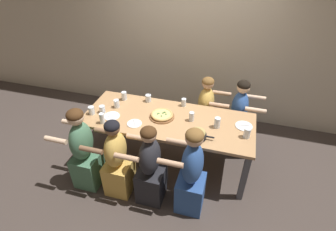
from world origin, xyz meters
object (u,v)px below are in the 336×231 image
at_px(drinking_glass_e, 184,103).
at_px(drinking_glass_h, 247,133).
at_px(diner_far_right, 238,118).
at_px(diner_near_midleft, 117,161).
at_px(empty_plate_b, 134,124).
at_px(diner_far_midright, 205,113).
at_px(empty_plate_a, 112,116).
at_px(diner_near_center, 150,168).
at_px(drinking_glass_f, 217,123).
at_px(empty_plate_c, 244,126).
at_px(pizza_board_main, 162,115).
at_px(diner_near_left, 84,152).
at_px(drinking_glass_g, 102,109).
at_px(skillet_bowl, 198,134).
at_px(drinking_glass_b, 102,119).
at_px(cocktail_glass_blue, 148,98).
at_px(drinking_glass_a, 192,117).
at_px(drinking_glass_i, 117,104).
at_px(drinking_glass_c, 92,111).
at_px(diner_near_midright, 191,175).
at_px(drinking_glass_d, 124,96).

relative_size(drinking_glass_e, drinking_glass_h, 0.84).
distance_m(diner_far_right, diner_near_midleft, 1.90).
xyz_separation_m(empty_plate_b, diner_far_midright, (0.79, 0.89, -0.28)).
relative_size(empty_plate_a, diner_near_center, 0.19).
bearing_deg(diner_near_center, drinking_glass_e, -8.99).
bearing_deg(drinking_glass_f, diner_near_center, -135.96).
xyz_separation_m(empty_plate_c, drinking_glass_h, (0.04, -0.21, 0.05)).
bearing_deg(pizza_board_main, diner_near_left, -140.71).
bearing_deg(diner_near_left, drinking_glass_h, -73.94).
distance_m(pizza_board_main, drinking_glass_g, 0.82).
distance_m(drinking_glass_g, drinking_glass_h, 1.90).
bearing_deg(diner_far_right, empty_plate_c, 6.94).
bearing_deg(drinking_glass_f, diner_near_midleft, -149.41).
relative_size(drinking_glass_h, diner_near_midleft, 0.12).
height_order(skillet_bowl, empty_plate_c, skillet_bowl).
distance_m(drinking_glass_h, diner_near_left, 2.02).
height_order(skillet_bowl, drinking_glass_b, drinking_glass_b).
xyz_separation_m(cocktail_glass_blue, drinking_glass_b, (-0.39, -0.65, 0.02)).
bearing_deg(empty_plate_c, diner_near_midleft, -152.01).
distance_m(drinking_glass_a, drinking_glass_b, 1.15).
xyz_separation_m(empty_plate_a, drinking_glass_h, (1.74, 0.05, 0.05)).
xyz_separation_m(diner_near_center, diner_far_right, (0.94, 1.32, 0.01)).
xyz_separation_m(drinking_glass_g, drinking_glass_i, (0.13, 0.17, 0.00)).
bearing_deg(drinking_glass_g, pizza_board_main, 8.63).
bearing_deg(diner_far_right, drinking_glass_g, -66.93).
bearing_deg(drinking_glass_a, drinking_glass_e, 119.31).
xyz_separation_m(empty_plate_a, drinking_glass_g, (-0.16, 0.05, 0.05)).
bearing_deg(pizza_board_main, empty_plate_b, -140.13).
bearing_deg(pizza_board_main, diner_far_midright, 52.30).
xyz_separation_m(drinking_glass_b, drinking_glass_c, (-0.23, 0.14, -0.01)).
distance_m(drinking_glass_e, drinking_glass_h, 0.99).
bearing_deg(empty_plate_b, empty_plate_c, 13.87).
bearing_deg(diner_near_midright, drinking_glass_e, 18.24).
bearing_deg(diner_near_midleft, drinking_glass_f, -59.41).
bearing_deg(drinking_glass_d, diner_near_midright, -37.85).
bearing_deg(drinking_glass_d, empty_plate_b, -54.72).
distance_m(drinking_glass_a, diner_far_right, 0.92).
bearing_deg(empty_plate_b, drinking_glass_h, 5.14).
relative_size(empty_plate_a, diner_near_left, 0.18).
height_order(empty_plate_c, diner_near_midright, diner_near_midright).
xyz_separation_m(drinking_glass_d, drinking_glass_h, (1.75, -0.38, 0.00)).
relative_size(skillet_bowl, cocktail_glass_blue, 2.34).
height_order(drinking_glass_a, drinking_glass_b, drinking_glass_b).
relative_size(cocktail_glass_blue, diner_near_midright, 0.11).
relative_size(diner_far_midright, diner_near_midleft, 1.00).
distance_m(drinking_glass_i, diner_far_right, 1.80).
bearing_deg(drinking_glass_g, cocktail_glass_blue, 41.26).
xyz_separation_m(empty_plate_b, drinking_glass_d, (-0.36, 0.51, 0.05)).
relative_size(drinking_glass_e, drinking_glass_g, 1.07).
bearing_deg(drinking_glass_b, diner_near_center, -24.20).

